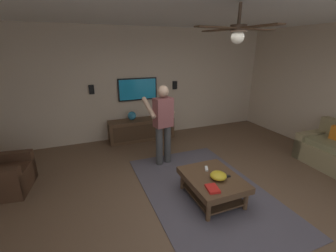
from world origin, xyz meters
The scene contains 15 objects.
ground_plane centered at (0.00, 0.00, 0.00)m, with size 8.52×8.52×0.00m, color brown.
wall_back_tv centered at (3.13, 0.00, 1.41)m, with size 0.10×7.30×2.83m, color #C6B299.
area_rug centered at (0.09, -0.15, 0.01)m, with size 3.05×1.91×0.01m, color #514C56.
coffee_table centered at (-0.11, -0.15, 0.30)m, with size 1.00×0.80×0.40m.
media_console centered at (2.79, 0.20, 0.28)m, with size 0.45×1.70×0.55m.
tv centered at (3.03, 0.20, 1.30)m, with size 0.05×1.02×0.58m.
person_standing centered at (1.32, 0.15, 0.93)m, with size 0.60×0.61×1.64m.
bowl centered at (-0.20, -0.18, 0.46)m, with size 0.25×0.25×0.11m, color gold.
remote_white centered at (0.13, -0.17, 0.41)m, with size 0.15×0.04×0.02m, color white.
remote_black centered at (-0.20, -0.32, 0.41)m, with size 0.15×0.04×0.02m, color black.
book centered at (-0.41, 0.05, 0.42)m, with size 0.22×0.16×0.04m, color red.
vase_round centered at (2.84, 0.43, 0.66)m, with size 0.22×0.22×0.22m, color teal.
wall_speaker_left centered at (3.05, -0.85, 1.35)m, with size 0.06×0.12×0.22m, color black.
wall_speaker_right centered at (3.05, 1.34, 1.36)m, with size 0.06×0.12×0.22m, color black.
ceiling_fan centered at (-0.29, -0.23, 2.50)m, with size 1.20×1.21×0.46m.
Camera 1 is at (-2.73, 1.66, 2.29)m, focal length 24.28 mm.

